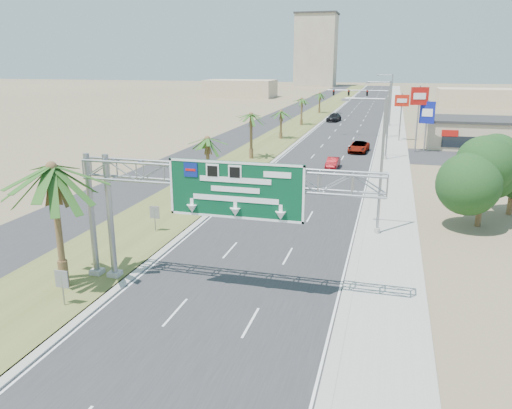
{
  "coord_description": "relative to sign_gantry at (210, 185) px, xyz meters",
  "views": [
    {
      "loc": [
        7.99,
        -14.08,
        12.35
      ],
      "look_at": [
        0.57,
        13.27,
        4.2
      ],
      "focal_mm": 35.0,
      "sensor_mm": 36.0,
      "label": 1
    }
  ],
  "objects": [
    {
      "name": "store_building",
      "position": [
        23.06,
        56.07,
        -4.06
      ],
      "size": [
        18.0,
        10.0,
        4.0
      ],
      "primitive_type": "cube",
      "color": "tan",
      "rests_on": "ground"
    },
    {
      "name": "palm_row_f",
      "position": [
        -8.44,
        100.07,
        -1.35
      ],
      "size": [
        3.99,
        3.99,
        5.75
      ],
      "color": "brown",
      "rests_on": "ground"
    },
    {
      "name": "opposing_road",
      "position": [
        -15.94,
        100.07,
        -6.05
      ],
      "size": [
        8.0,
        300.0,
        0.02
      ],
      "primitive_type": "cube",
      "color": "#28282B",
      "rests_on": "ground"
    },
    {
      "name": "median_signback_a",
      "position": [
        -6.74,
        -3.93,
        -4.61
      ],
      "size": [
        0.75,
        0.08,
        2.08
      ],
      "color": "gray",
      "rests_on": "ground"
    },
    {
      "name": "palm_row_b",
      "position": [
        -8.44,
        22.07,
        -1.16
      ],
      "size": [
        3.99,
        3.99,
        5.95
      ],
      "color": "brown",
      "rests_on": "ground"
    },
    {
      "name": "palm_row_d",
      "position": [
        -8.44,
        56.07,
        -1.64
      ],
      "size": [
        3.99,
        3.99,
        5.45
      ],
      "color": "brown",
      "rests_on": "ground"
    },
    {
      "name": "pole_sign_red_far",
      "position": [
        10.32,
        59.13,
        -0.18
      ],
      "size": [
        2.21,
        0.77,
        7.5
      ],
      "color": "gray",
      "rests_on": "ground"
    },
    {
      "name": "car_left_lane",
      "position": [
        -0.94,
        17.01,
        -5.28
      ],
      "size": [
        2.18,
        4.69,
        1.56
      ],
      "primitive_type": "imported",
      "rotation": [
        0.0,
        0.0,
        0.08
      ],
      "color": "black",
      "rests_on": "ground"
    },
    {
      "name": "streetlight_far",
      "position": [
        8.36,
        78.07,
        -1.36
      ],
      "size": [
        3.27,
        0.44,
        10.0
      ],
      "color": "gray",
      "rests_on": "ground"
    },
    {
      "name": "building_distant_right",
      "position": [
        31.06,
        130.07,
        -3.56
      ],
      "size": [
        20.0,
        12.0,
        5.0
      ],
      "primitive_type": "cube",
      "color": "tan",
      "rests_on": "ground"
    },
    {
      "name": "car_mid_lane",
      "position": [
        2.56,
        35.04,
        -5.42
      ],
      "size": [
        1.46,
        3.91,
        1.28
      ],
      "primitive_type": "imported",
      "rotation": [
        0.0,
        0.0,
        -0.03
      ],
      "color": "maroon",
      "rests_on": "ground"
    },
    {
      "name": "ground",
      "position": [
        1.06,
        -9.93,
        -6.06
      ],
      "size": [
        600.0,
        600.0,
        0.0
      ],
      "primitive_type": "plane",
      "color": "#8C7A59",
      "rests_on": "ground"
    },
    {
      "name": "oak_near",
      "position": [
        16.06,
        16.07,
        -1.53
      ],
      "size": [
        4.5,
        4.5,
        6.8
      ],
      "color": "brown",
      "rests_on": "ground"
    },
    {
      "name": "building_distant_left",
      "position": [
        -43.94,
        150.07,
        -3.06
      ],
      "size": [
        24.0,
        14.0,
        6.0
      ],
      "primitive_type": "cube",
      "color": "tan",
      "rests_on": "ground"
    },
    {
      "name": "signal_mast",
      "position": [
        6.23,
        62.05,
        -1.21
      ],
      "size": [
        10.28,
        0.71,
        8.0
      ],
      "color": "gray",
      "rests_on": "ground"
    },
    {
      "name": "median_signback_b",
      "position": [
        -7.44,
        8.07,
        -4.61
      ],
      "size": [
        0.75,
        0.08,
        2.08
      ],
      "color": "gray",
      "rests_on": "ground"
    },
    {
      "name": "palm_row_e",
      "position": [
        -8.44,
        75.07,
        -0.97
      ],
      "size": [
        3.99,
        3.99,
        6.15
      ],
      "color": "brown",
      "rests_on": "ground"
    },
    {
      "name": "streetlight_mid",
      "position": [
        8.36,
        42.07,
        -1.36
      ],
      "size": [
        3.27,
        0.44,
        10.0
      ],
      "color": "gray",
      "rests_on": "ground"
    },
    {
      "name": "road",
      "position": [
        1.06,
        100.07,
        -6.05
      ],
      "size": [
        12.0,
        300.0,
        0.02
      ],
      "primitive_type": "cube",
      "color": "#28282B",
      "rests_on": "ground"
    },
    {
      "name": "palm_row_c",
      "position": [
        -8.44,
        38.07,
        -0.39
      ],
      "size": [
        3.99,
        3.99,
        6.75
      ],
      "color": "brown",
      "rests_on": "ground"
    },
    {
      "name": "palm_near",
      "position": [
        -8.14,
        -1.93,
        0.87
      ],
      "size": [
        5.7,
        5.7,
        8.35
      ],
      "color": "brown",
      "rests_on": "ground"
    },
    {
      "name": "car_right_lane",
      "position": [
        4.8,
        46.94,
        -5.3
      ],
      "size": [
        2.94,
        5.62,
        1.51
      ],
      "primitive_type": "imported",
      "rotation": [
        0.0,
        0.0,
        -0.08
      ],
      "color": "gray",
      "rests_on": "ground"
    },
    {
      "name": "sidewalk_right",
      "position": [
        9.56,
        100.07,
        -6.01
      ],
      "size": [
        4.0,
        300.0,
        0.1
      ],
      "primitive_type": "cube",
      "color": "#9E9B93",
      "rests_on": "ground"
    },
    {
      "name": "car_far",
      "position": [
        -2.95,
        83.7,
        -5.24
      ],
      "size": [
        3.02,
        5.87,
        1.63
      ],
      "primitive_type": "imported",
      "rotation": [
        0.0,
        0.0,
        -0.13
      ],
      "color": "black",
      "rests_on": "ground"
    },
    {
      "name": "tower_distant",
      "position": [
        -30.94,
        240.07,
        11.44
      ],
      "size": [
        20.0,
        16.0,
        35.0
      ],
      "primitive_type": "cube",
      "color": "tan",
      "rests_on": "ground"
    },
    {
      "name": "sign_gantry",
      "position": [
        0.0,
        0.0,
        0.0
      ],
      "size": [
        16.75,
        1.24,
        7.5
      ],
      "color": "gray",
      "rests_on": "ground"
    },
    {
      "name": "streetlight_near",
      "position": [
        8.36,
        12.07,
        -1.36
      ],
      "size": [
        3.27,
        0.44,
        10.0
      ],
      "color": "gray",
      "rests_on": "ground"
    },
    {
      "name": "pole_sign_blue",
      "position": [
        13.68,
        49.28,
        -0.76
      ],
      "size": [
        2.02,
        0.67,
        7.25
      ],
      "color": "gray",
      "rests_on": "ground"
    },
    {
      "name": "median_grass",
      "position": [
        -8.94,
        100.07,
        -6.0
      ],
      "size": [
        7.0,
        300.0,
        0.12
      ],
      "primitive_type": "cube",
      "color": "#525B28",
      "rests_on": "ground"
    },
    {
      "name": "pole_sign_red_near",
      "position": [
        12.45,
        49.05,
        1.17
      ],
      "size": [
        2.39,
        0.93,
        9.18
      ],
      "color": "gray",
      "rests_on": "ground"
    }
  ]
}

